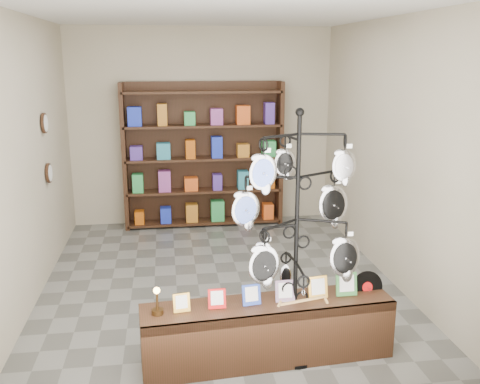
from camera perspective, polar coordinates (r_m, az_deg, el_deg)
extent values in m
plane|color=slate|center=(6.31, -2.19, -9.69)|extent=(5.00, 5.00, 0.00)
plane|color=#BBAD97|center=(8.32, -4.08, 6.92)|extent=(4.00, 0.00, 4.00)
plane|color=#BBAD97|center=(3.46, 1.88, -3.67)|extent=(4.00, 0.00, 4.00)
plane|color=#BBAD97|center=(6.01, -21.70, 3.07)|extent=(0.00, 5.00, 5.00)
plane|color=#BBAD97|center=(6.38, 15.91, 4.14)|extent=(0.00, 5.00, 5.00)
plane|color=white|center=(5.78, -2.48, 18.60)|extent=(5.00, 5.00, 0.00)
cylinder|color=black|center=(4.94, 5.69, -16.83)|extent=(0.50, 0.50, 0.03)
cylinder|color=black|center=(4.50, 6.02, -5.35)|extent=(0.04, 0.04, 2.12)
sphere|color=black|center=(4.26, 6.40, 8.46)|extent=(0.07, 0.07, 0.07)
ellipsoid|color=silver|center=(4.83, 4.89, -8.91)|extent=(0.12, 0.05, 0.22)
cube|color=#A98046|center=(4.37, 6.75, -11.42)|extent=(0.40, 0.11, 0.04)
cube|color=black|center=(4.77, 2.98, -14.58)|extent=(2.19, 0.61, 0.53)
cube|color=gold|center=(4.49, -6.26, -11.65)|extent=(0.14, 0.06, 0.16)
cube|color=red|center=(4.52, -2.48, -11.30)|extent=(0.15, 0.06, 0.17)
cube|color=#263FA5|center=(4.57, 1.22, -10.91)|extent=(0.16, 0.07, 0.18)
cube|color=#E54C33|center=(4.64, 4.82, -10.49)|extent=(0.17, 0.07, 0.19)
cube|color=gold|center=(4.73, 8.28, -10.04)|extent=(0.18, 0.07, 0.20)
cube|color=#337233|center=(4.82, 11.28, -9.61)|extent=(0.19, 0.07, 0.21)
cylinder|color=black|center=(4.98, 13.43, -9.85)|extent=(0.30, 0.09, 0.29)
cylinder|color=red|center=(4.98, 13.44, -9.86)|extent=(0.10, 0.03, 0.10)
cylinder|color=#412A12|center=(4.50, -8.78, -12.50)|extent=(0.10, 0.10, 0.04)
cylinder|color=#412A12|center=(4.46, -8.83, -11.49)|extent=(0.02, 0.02, 0.14)
sphere|color=#FFBF59|center=(4.42, -8.88, -10.34)|extent=(0.05, 0.05, 0.05)
cube|color=black|center=(8.33, -4.00, 4.14)|extent=(2.40, 0.04, 2.20)
cube|color=black|center=(8.17, -12.21, 3.65)|extent=(0.06, 0.36, 2.20)
cube|color=black|center=(8.34, 4.22, 4.14)|extent=(0.06, 0.36, 2.20)
cube|color=black|center=(8.42, -3.80, -3.10)|extent=(2.36, 0.36, 0.04)
cube|color=black|center=(8.29, -3.85, 0.20)|extent=(2.36, 0.36, 0.03)
cube|color=black|center=(8.18, -3.91, 3.60)|extent=(2.36, 0.36, 0.04)
cube|color=black|center=(8.10, -3.97, 7.07)|extent=(2.36, 0.36, 0.04)
cube|color=black|center=(8.05, -4.03, 10.60)|extent=(2.36, 0.36, 0.04)
cylinder|color=black|center=(6.73, -20.14, 6.91)|extent=(0.03, 0.24, 0.24)
cylinder|color=black|center=(6.82, -19.71, 1.91)|extent=(0.03, 0.24, 0.24)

